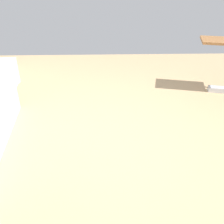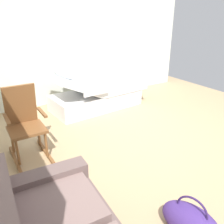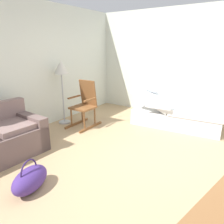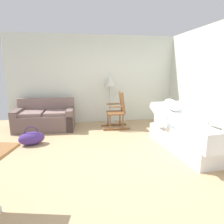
{
  "view_description": "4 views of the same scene",
  "coord_description": "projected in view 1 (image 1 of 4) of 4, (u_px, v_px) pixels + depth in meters",
  "views": [
    {
      "loc": [
        0.19,
        2.36,
        1.81
      ],
      "look_at": [
        0.14,
        0.46,
        0.7
      ],
      "focal_mm": 40.9,
      "sensor_mm": 36.0,
      "label": 1
    },
    {
      "loc": [
        -2.61,
        2.36,
        1.94
      ],
      "look_at": [
        -0.01,
        0.78,
        0.67
      ],
      "focal_mm": 37.67,
      "sensor_mm": 36.0,
      "label": 2
    },
    {
      "loc": [
        -2.93,
        -1.29,
        1.78
      ],
      "look_at": [
        -0.01,
        0.71,
        0.68
      ],
      "focal_mm": 34.05,
      "sensor_mm": 36.0,
      "label": 3
    },
    {
      "loc": [
        -0.48,
        -3.56,
        1.7
      ],
      "look_at": [
        0.21,
        0.67,
        0.74
      ],
      "focal_mm": 31.48,
      "sensor_mm": 36.0,
      "label": 4
    }
  ],
  "objects": [
    {
      "name": "ground_plane",
      "position": [
        123.0,
        144.0,
        2.96
      ],
      "size": [
        6.64,
        6.64,
        0.0
      ],
      "primitive_type": "plane",
      "color": "tan"
    }
  ]
}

